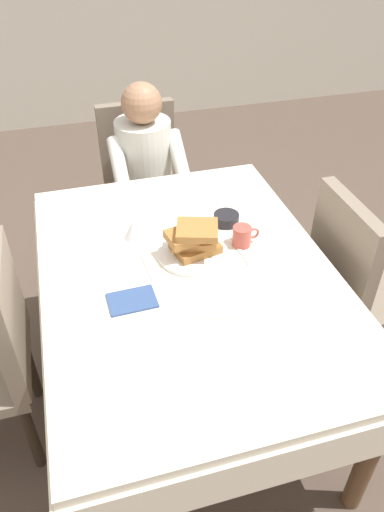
# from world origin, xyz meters

# --- Properties ---
(ground_plane) EXTENTS (14.00, 14.00, 0.00)m
(ground_plane) POSITION_xyz_m (0.00, 0.00, 0.00)
(ground_plane) COLOR brown
(dining_table_main) EXTENTS (1.12, 1.52, 0.74)m
(dining_table_main) POSITION_xyz_m (0.00, 0.00, 0.65)
(dining_table_main) COLOR silver
(dining_table_main) RESTS_ON ground
(chair_diner) EXTENTS (0.44, 0.45, 0.93)m
(chair_diner) POSITION_xyz_m (0.04, 1.17, 0.53)
(chair_diner) COLOR #7A6B5B
(chair_diner) RESTS_ON ground
(diner_person) EXTENTS (0.40, 0.43, 1.12)m
(diner_person) POSITION_xyz_m (0.04, 1.01, 0.67)
(diner_person) COLOR silver
(diner_person) RESTS_ON ground
(chair_right_side) EXTENTS (0.45, 0.44, 0.93)m
(chair_right_side) POSITION_xyz_m (0.77, 0.00, 0.53)
(chair_right_side) COLOR #7A6B5B
(chair_right_side) RESTS_ON ground
(plate_breakfast) EXTENTS (0.28, 0.28, 0.02)m
(plate_breakfast) POSITION_xyz_m (0.04, 0.09, 0.75)
(plate_breakfast) COLOR white
(plate_breakfast) RESTS_ON dining_table_main
(breakfast_stack) EXTENTS (0.22, 0.20, 0.13)m
(breakfast_stack) POSITION_xyz_m (0.05, 0.10, 0.82)
(breakfast_stack) COLOR #A36B33
(breakfast_stack) RESTS_ON plate_breakfast
(cup_coffee) EXTENTS (0.11, 0.08, 0.08)m
(cup_coffee) POSITION_xyz_m (0.26, 0.11, 0.78)
(cup_coffee) COLOR #B24C42
(cup_coffee) RESTS_ON dining_table_main
(bowl_butter) EXTENTS (0.11, 0.11, 0.04)m
(bowl_butter) POSITION_xyz_m (0.24, 0.27, 0.76)
(bowl_butter) COLOR black
(bowl_butter) RESTS_ON dining_table_main
(syrup_pitcher) EXTENTS (0.08, 0.08, 0.07)m
(syrup_pitcher) POSITION_xyz_m (-0.16, 0.28, 0.78)
(syrup_pitcher) COLOR silver
(syrup_pitcher) RESTS_ON dining_table_main
(fork_left_of_plate) EXTENTS (0.03, 0.18, 0.00)m
(fork_left_of_plate) POSITION_xyz_m (-0.15, 0.07, 0.74)
(fork_left_of_plate) COLOR silver
(fork_left_of_plate) RESTS_ON dining_table_main
(knife_right_of_plate) EXTENTS (0.02, 0.20, 0.00)m
(knife_right_of_plate) POSITION_xyz_m (0.23, 0.07, 0.74)
(knife_right_of_plate) COLOR silver
(knife_right_of_plate) RESTS_ON dining_table_main
(spoon_near_edge) EXTENTS (0.15, 0.05, 0.00)m
(spoon_near_edge) POSITION_xyz_m (0.02, -0.26, 0.74)
(spoon_near_edge) COLOR silver
(spoon_near_edge) RESTS_ON dining_table_main
(napkin_folded) EXTENTS (0.17, 0.13, 0.01)m
(napkin_folded) POSITION_xyz_m (-0.24, -0.10, 0.74)
(napkin_folded) COLOR #334C7F
(napkin_folded) RESTS_ON dining_table_main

